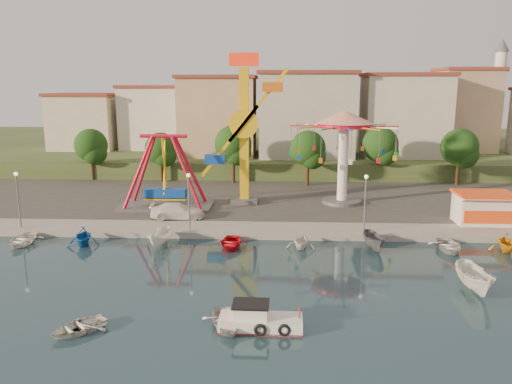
# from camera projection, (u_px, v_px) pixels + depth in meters

# --- Properties ---
(ground) EXTENTS (200.00, 200.00, 0.00)m
(ground) POSITION_uv_depth(u_px,v_px,m) (275.00, 295.00, 33.26)
(ground) COLOR #142C37
(ground) RESTS_ON ground
(quay_deck) EXTENTS (200.00, 100.00, 0.60)m
(quay_deck) POSITION_uv_depth(u_px,v_px,m) (278.00, 158.00, 93.75)
(quay_deck) COLOR #9E998E
(quay_deck) RESTS_ON ground
(asphalt_pad) EXTENTS (90.00, 28.00, 0.01)m
(asphalt_pad) POSITION_uv_depth(u_px,v_px,m) (277.00, 192.00, 62.44)
(asphalt_pad) COLOR #4C4944
(asphalt_pad) RESTS_ON quay_deck
(hill_terrace) EXTENTS (200.00, 60.00, 3.00)m
(hill_terrace) POSITION_uv_depth(u_px,v_px,m) (278.00, 148.00, 98.38)
(hill_terrace) COLOR #384C26
(hill_terrace) RESTS_ON ground
(pirate_ship_ride) EXTENTS (10.00, 5.00, 8.00)m
(pirate_ship_ride) POSITION_uv_depth(u_px,v_px,m) (165.00, 173.00, 53.78)
(pirate_ship_ride) COLOR #59595E
(pirate_ship_ride) RESTS_ON quay_deck
(kamikaze_tower) EXTENTS (6.56, 3.10, 16.50)m
(kamikaze_tower) POSITION_uv_depth(u_px,v_px,m) (247.00, 133.00, 54.98)
(kamikaze_tower) COLOR #59595E
(kamikaze_tower) RESTS_ON quay_deck
(wave_swinger) EXTENTS (11.60, 11.60, 10.40)m
(wave_swinger) POSITION_uv_depth(u_px,v_px,m) (344.00, 136.00, 54.91)
(wave_swinger) COLOR #59595E
(wave_swinger) RESTS_ON quay_deck
(booth_left) EXTENTS (5.40, 3.78, 3.08)m
(booth_left) POSITION_uv_depth(u_px,v_px,m) (483.00, 207.00, 48.01)
(booth_left) COLOR white
(booth_left) RESTS_ON quay_deck
(lamp_post_0) EXTENTS (0.14, 0.14, 5.00)m
(lamp_post_0) POSITION_uv_depth(u_px,v_px,m) (19.00, 201.00, 46.40)
(lamp_post_0) COLOR #59595E
(lamp_post_0) RESTS_ON quay_deck
(lamp_post_1) EXTENTS (0.14, 0.14, 5.00)m
(lamp_post_1) POSITION_uv_depth(u_px,v_px,m) (189.00, 203.00, 45.67)
(lamp_post_1) COLOR #59595E
(lamp_post_1) RESTS_ON quay_deck
(lamp_post_2) EXTENTS (0.14, 0.14, 5.00)m
(lamp_post_2) POSITION_uv_depth(u_px,v_px,m) (365.00, 205.00, 44.95)
(lamp_post_2) COLOR #59595E
(lamp_post_2) RESTS_ON quay_deck
(tree_0) EXTENTS (4.60, 4.60, 7.19)m
(tree_0) POSITION_uv_depth(u_px,v_px,m) (91.00, 145.00, 69.40)
(tree_0) COLOR #382314
(tree_0) RESTS_ON quay_deck
(tree_1) EXTENTS (4.35, 4.35, 6.80)m
(tree_1) POSITION_uv_depth(u_px,v_px,m) (161.00, 148.00, 68.29)
(tree_1) COLOR #382314
(tree_1) RESTS_ON quay_deck
(tree_2) EXTENTS (5.02, 5.02, 7.85)m
(tree_2) POSITION_uv_depth(u_px,v_px,m) (233.00, 144.00, 67.26)
(tree_2) COLOR #382314
(tree_2) RESTS_ON quay_deck
(tree_3) EXTENTS (4.68, 4.68, 7.32)m
(tree_3) POSITION_uv_depth(u_px,v_px,m) (308.00, 148.00, 65.48)
(tree_3) COLOR #382314
(tree_3) RESTS_ON quay_deck
(tree_4) EXTENTS (4.86, 4.86, 7.60)m
(tree_4) POSITION_uv_depth(u_px,v_px,m) (380.00, 145.00, 67.90)
(tree_4) COLOR #382314
(tree_4) RESTS_ON quay_deck
(tree_5) EXTENTS (4.83, 4.83, 7.54)m
(tree_5) POSITION_uv_depth(u_px,v_px,m) (460.00, 147.00, 65.68)
(tree_5) COLOR #382314
(tree_5) RESTS_ON quay_deck
(building_0) EXTENTS (9.26, 9.53, 11.87)m
(building_0) POSITION_uv_depth(u_px,v_px,m) (65.00, 116.00, 77.89)
(building_0) COLOR beige
(building_0) RESTS_ON hill_terrace
(building_1) EXTENTS (12.33, 9.01, 8.63)m
(building_1) POSITION_uv_depth(u_px,v_px,m) (150.00, 124.00, 82.87)
(building_1) COLOR silver
(building_1) RESTS_ON hill_terrace
(building_2) EXTENTS (11.95, 9.28, 11.23)m
(building_2) POSITION_uv_depth(u_px,v_px,m) (229.00, 116.00, 82.57)
(building_2) COLOR tan
(building_2) RESTS_ON hill_terrace
(building_3) EXTENTS (12.59, 10.50, 9.20)m
(building_3) POSITION_uv_depth(u_px,v_px,m) (313.00, 124.00, 79.08)
(building_3) COLOR beige
(building_3) RESTS_ON hill_terrace
(building_4) EXTENTS (10.75, 9.23, 9.24)m
(building_4) POSITION_uv_depth(u_px,v_px,m) (394.00, 123.00, 81.78)
(building_4) COLOR beige
(building_4) RESTS_ON hill_terrace
(building_5) EXTENTS (12.77, 10.96, 11.21)m
(building_5) POSITION_uv_depth(u_px,v_px,m) (482.00, 118.00, 79.15)
(building_5) COLOR tan
(building_5) RESTS_ON hill_terrace
(minaret) EXTENTS (2.80, 2.80, 18.00)m
(minaret) POSITION_uv_depth(u_px,v_px,m) (498.00, 92.00, 81.74)
(minaret) COLOR silver
(minaret) RESTS_ON hill_terrace
(cabin_motorboat) EXTENTS (4.80, 2.01, 1.68)m
(cabin_motorboat) POSITION_uv_depth(u_px,v_px,m) (259.00, 322.00, 28.54)
(cabin_motorboat) COLOR white
(cabin_motorboat) RESTS_ON ground
(rowboat_a) EXTENTS (3.44, 4.10, 0.73)m
(rowboat_a) POSITION_uv_depth(u_px,v_px,m) (226.00, 321.00, 28.73)
(rowboat_a) COLOR beige
(rowboat_a) RESTS_ON ground
(rowboat_b) EXTENTS (3.89, 3.93, 0.67)m
(rowboat_b) POSITION_uv_depth(u_px,v_px,m) (78.00, 327.00, 28.18)
(rowboat_b) COLOR silver
(rowboat_b) RESTS_ON ground
(skiff) EXTENTS (1.87, 4.64, 1.77)m
(skiff) POSITION_uv_depth(u_px,v_px,m) (475.00, 279.00, 33.60)
(skiff) COLOR silver
(skiff) RESTS_ON ground
(van) EXTENTS (5.50, 2.68, 1.54)m
(van) POSITION_uv_depth(u_px,v_px,m) (177.00, 211.00, 49.85)
(van) COLOR white
(van) RESTS_ON quay_deck
(moored_boat_0) EXTENTS (3.05, 4.09, 0.81)m
(moored_boat_0) POSITION_uv_depth(u_px,v_px,m) (22.00, 240.00, 43.76)
(moored_boat_0) COLOR white
(moored_boat_0) RESTS_ON ground
(moored_boat_1) EXTENTS (3.42, 3.73, 1.66)m
(moored_boat_1) POSITION_uv_depth(u_px,v_px,m) (83.00, 236.00, 43.42)
(moored_boat_1) COLOR #1357AD
(moored_boat_1) RESTS_ON ground
(moored_boat_2) EXTENTS (1.89, 4.02, 1.50)m
(moored_boat_2) POSITION_uv_depth(u_px,v_px,m) (160.00, 238.00, 43.13)
(moored_boat_2) COLOR silver
(moored_boat_2) RESTS_ON ground
(moored_boat_3) EXTENTS (2.73, 3.81, 0.79)m
(moored_boat_3) POSITION_uv_depth(u_px,v_px,m) (231.00, 243.00, 42.93)
(moored_boat_3) COLOR red
(moored_boat_3) RESTS_ON ground
(moored_boat_4) EXTENTS (2.92, 3.24, 1.50)m
(moored_boat_4) POSITION_uv_depth(u_px,v_px,m) (301.00, 240.00, 42.58)
(moored_boat_4) COLOR white
(moored_boat_4) RESTS_ON ground
(moored_boat_5) EXTENTS (1.87, 3.88, 1.44)m
(moored_boat_5) POSITION_uv_depth(u_px,v_px,m) (374.00, 241.00, 42.31)
(moored_boat_5) COLOR #5C5B60
(moored_boat_5) RESTS_ON ground
(moored_boat_6) EXTENTS (2.96, 4.04, 0.81)m
(moored_boat_6) POSITION_uv_depth(u_px,v_px,m) (449.00, 246.00, 42.09)
(moored_boat_6) COLOR silver
(moored_boat_6) RESTS_ON ground
(moored_boat_7) EXTENTS (3.37, 3.68, 1.64)m
(moored_boat_7) POSITION_uv_depth(u_px,v_px,m) (506.00, 242.00, 41.79)
(moored_boat_7) COLOR orange
(moored_boat_7) RESTS_ON ground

